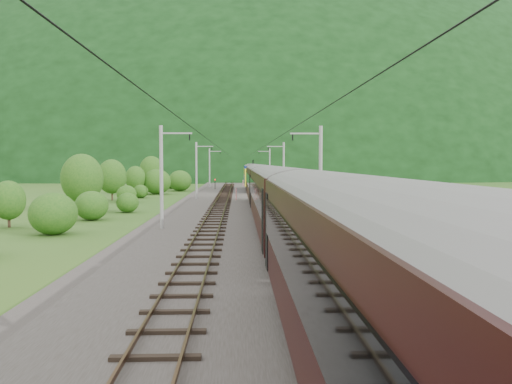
{
  "coord_description": "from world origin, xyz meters",
  "views": [
    {
      "loc": [
        -0.21,
        -38.83,
        5.47
      ],
      "look_at": [
        1.46,
        9.05,
        2.6
      ],
      "focal_mm": 35.0,
      "sensor_mm": 36.0,
      "label": 1
    }
  ],
  "objects": [
    {
      "name": "mountain_ridge",
      "position": [
        -120.0,
        300.0,
        0.0
      ],
      "size": [
        336.0,
        280.0,
        132.0
      ],
      "primitive_type": "ellipsoid",
      "color": "black",
      "rests_on": "ground"
    },
    {
      "name": "track_right",
      "position": [
        2.4,
        10.0,
        0.37
      ],
      "size": [
        2.4,
        220.0,
        0.27
      ],
      "color": "#503322",
      "rests_on": "railbed"
    },
    {
      "name": "catenary_right",
      "position": [
        6.12,
        32.0,
        4.5
      ],
      "size": [
        2.54,
        192.28,
        8.0
      ],
      "color": "gray",
      "rests_on": "railbed"
    },
    {
      "name": "vegetation_left",
      "position": [
        -14.93,
        24.87,
        2.63
      ],
      "size": [
        12.48,
        146.36,
        6.69
      ],
      "color": "#1C4F15",
      "rests_on": "ground"
    },
    {
      "name": "signal",
      "position": [
        -4.75,
        56.85,
        1.44
      ],
      "size": [
        0.21,
        0.21,
        1.94
      ],
      "color": "black",
      "rests_on": "railbed"
    },
    {
      "name": "ground",
      "position": [
        0.0,
        0.0,
        0.0
      ],
      "size": [
        600.0,
        600.0,
        0.0
      ],
      "primitive_type": "plane",
      "color": "#26551A",
      "rests_on": "ground"
    },
    {
      "name": "hazard_post_far",
      "position": [
        0.73,
        67.79,
        0.99
      ],
      "size": [
        0.15,
        0.15,
        1.39
      ],
      "primitive_type": "cylinder",
      "color": "red",
      "rests_on": "railbed"
    },
    {
      "name": "railbed",
      "position": [
        0.0,
        10.0,
        0.15
      ],
      "size": [
        14.0,
        220.0,
        0.3
      ],
      "primitive_type": "cube",
      "color": "#38332D",
      "rests_on": "ground"
    },
    {
      "name": "vegetation_right",
      "position": [
        11.78,
        7.33,
        1.38
      ],
      "size": [
        5.9,
        105.7,
        3.24
      ],
      "color": "#1C4F15",
      "rests_on": "ground"
    },
    {
      "name": "hazard_post_near",
      "position": [
        -0.56,
        28.78,
        1.11
      ],
      "size": [
        0.17,
        0.17,
        1.63
      ],
      "primitive_type": "cylinder",
      "color": "red",
      "rests_on": "railbed"
    },
    {
      "name": "overhead_wires",
      "position": [
        0.0,
        10.0,
        7.1
      ],
      "size": [
        4.83,
        198.0,
        0.03
      ],
      "color": "black",
      "rests_on": "ground"
    },
    {
      "name": "mountain_main",
      "position": [
        0.0,
        260.0,
        0.0
      ],
      "size": [
        504.0,
        360.0,
        244.0
      ],
      "primitive_type": "ellipsoid",
      "color": "black",
      "rests_on": "ground"
    },
    {
      "name": "train",
      "position": [
        2.4,
        -6.64,
        3.79
      ],
      "size": [
        3.24,
        130.51,
        5.64
      ],
      "color": "black",
      "rests_on": "ground"
    },
    {
      "name": "track_left",
      "position": [
        -2.4,
        10.0,
        0.37
      ],
      "size": [
        2.4,
        220.0,
        0.27
      ],
      "color": "#503322",
      "rests_on": "railbed"
    },
    {
      "name": "catenary_left",
      "position": [
        -6.12,
        32.0,
        4.5
      ],
      "size": [
        2.54,
        192.28,
        8.0
      ],
      "color": "gray",
      "rests_on": "railbed"
    }
  ]
}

